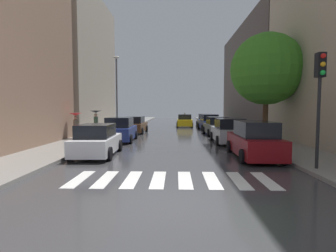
{
  "coord_description": "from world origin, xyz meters",
  "views": [
    {
      "loc": [
        0.13,
        -6.55,
        2.42
      ],
      "look_at": [
        -0.54,
        16.54,
        0.86
      ],
      "focal_mm": 28.3,
      "sensor_mm": 36.0,
      "label": 1
    }
  ],
  "objects": [
    {
      "name": "parked_car_left_third",
      "position": [
        -3.86,
        19.15,
        0.76
      ],
      "size": [
        2.19,
        4.59,
        1.61
      ],
      "rotation": [
        0.0,
        0.0,
        1.54
      ],
      "color": "brown",
      "rests_on": "ground"
    },
    {
      "name": "traffic_light_right_corner",
      "position": [
        5.45,
        3.43,
        3.29
      ],
      "size": [
        0.3,
        0.42,
        4.3
      ],
      "color": "black",
      "rests_on": "sidewalk_right"
    },
    {
      "name": "parked_car_right_fourth",
      "position": [
        3.86,
        23.27,
        0.81
      ],
      "size": [
        2.25,
        4.74,
        1.74
      ],
      "rotation": [
        0.0,
        0.0,
        1.62
      ],
      "color": "navy",
      "rests_on": "ground"
    },
    {
      "name": "street_tree_right",
      "position": [
        6.39,
        12.09,
        5.09
      ],
      "size": [
        4.91,
        4.91,
        7.41
      ],
      "color": "#513823",
      "rests_on": "sidewalk_right"
    },
    {
      "name": "parked_car_right_third",
      "position": [
        3.84,
        17.4,
        0.77
      ],
      "size": [
        2.21,
        4.26,
        1.64
      ],
      "rotation": [
        0.0,
        0.0,
        1.61
      ],
      "color": "#474C51",
      "rests_on": "ground"
    },
    {
      "name": "pedestrian_near_tree",
      "position": [
        -7.35,
        13.01,
        1.51
      ],
      "size": [
        0.94,
        0.94,
        1.9
      ],
      "rotation": [
        0.0,
        0.0,
        3.9
      ],
      "color": "#38513D",
      "rests_on": "sidewalk_left"
    },
    {
      "name": "lamp_post_left",
      "position": [
        -5.55,
        18.91,
        4.3
      ],
      "size": [
        0.6,
        0.28,
        7.24
      ],
      "color": "#595B60",
      "rests_on": "sidewalk_left"
    },
    {
      "name": "ground_plane",
      "position": [
        0.0,
        24.0,
        -0.02
      ],
      "size": [
        28.0,
        72.0,
        0.04
      ],
      "primitive_type": "cube",
      "color": "#37373A"
    },
    {
      "name": "taxi_midroad",
      "position": [
        1.29,
        27.77,
        0.76
      ],
      "size": [
        2.12,
        4.51,
        1.81
      ],
      "rotation": [
        0.0,
        0.0,
        1.56
      ],
      "color": "yellow",
      "rests_on": "ground"
    },
    {
      "name": "parked_car_right_fifth",
      "position": [
        3.99,
        28.55,
        0.78
      ],
      "size": [
        2.17,
        4.74,
        1.67
      ],
      "rotation": [
        0.0,
        0.0,
        1.55
      ],
      "color": "#474C51",
      "rests_on": "ground"
    },
    {
      "name": "parked_car_left_nearest",
      "position": [
        -3.86,
        6.69,
        0.76
      ],
      "size": [
        2.11,
        4.17,
        1.61
      ],
      "rotation": [
        0.0,
        0.0,
        1.6
      ],
      "color": "silver",
      "rests_on": "ground"
    },
    {
      "name": "building_left_mid",
      "position": [
        -11.0,
        22.28,
        7.17
      ],
      "size": [
        6.0,
        13.5,
        14.33
      ],
      "primitive_type": "cube",
      "color": "#9E9384",
      "rests_on": "ground"
    },
    {
      "name": "sidewalk_right",
      "position": [
        6.5,
        24.0,
        0.07
      ],
      "size": [
        3.0,
        72.0,
        0.15
      ],
      "primitive_type": "cube",
      "color": "gray",
      "rests_on": "ground"
    },
    {
      "name": "parked_car_right_nearest",
      "position": [
        3.96,
        6.38,
        0.83
      ],
      "size": [
        2.05,
        4.7,
        1.79
      ],
      "rotation": [
        0.0,
        0.0,
        1.55
      ],
      "color": "maroon",
      "rests_on": "ground"
    },
    {
      "name": "parked_car_right_second",
      "position": [
        3.84,
        11.88,
        0.8
      ],
      "size": [
        2.16,
        4.42,
        1.71
      ],
      "rotation": [
        0.0,
        0.0,
        1.57
      ],
      "color": "#B2B7BF",
      "rests_on": "ground"
    },
    {
      "name": "parked_car_left_second",
      "position": [
        -3.92,
        12.58,
        0.82
      ],
      "size": [
        2.18,
        4.3,
        1.76
      ],
      "rotation": [
        0.0,
        0.0,
        1.59
      ],
      "color": "navy",
      "rests_on": "ground"
    },
    {
      "name": "building_right_mid",
      "position": [
        11.0,
        26.96,
        6.24
      ],
      "size": [
        6.0,
        20.58,
        12.48
      ],
      "primitive_type": "cube",
      "color": "#564C47",
      "rests_on": "ground"
    },
    {
      "name": "sidewalk_left",
      "position": [
        -6.5,
        24.0,
        0.07
      ],
      "size": [
        3.0,
        72.0,
        0.15
      ],
      "primitive_type": "cube",
      "color": "gray",
      "rests_on": "ground"
    },
    {
      "name": "pedestrian_foreground",
      "position": [
        -6.74,
        16.0,
        1.66
      ],
      "size": [
        1.03,
        1.03,
        2.06
      ],
      "rotation": [
        0.0,
        0.0,
        4.02
      ],
      "color": "brown",
      "rests_on": "sidewalk_left"
    },
    {
      "name": "crosswalk_stripes",
      "position": [
        0.0,
        2.24,
        0.01
      ],
      "size": [
        6.75,
        2.2,
        0.01
      ],
      "color": "silver",
      "rests_on": "ground"
    }
  ]
}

